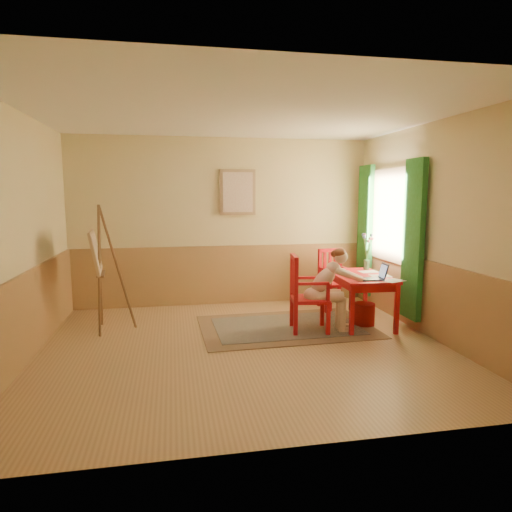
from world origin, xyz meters
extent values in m
cube|color=tan|center=(0.00, 0.00, -0.01)|extent=(5.00, 4.50, 0.02)
cube|color=white|center=(0.00, 0.00, 2.81)|extent=(5.00, 4.50, 0.02)
cube|color=#DFC988|center=(0.00, 2.26, 1.40)|extent=(5.00, 0.02, 2.80)
cube|color=#DFC988|center=(0.00, -2.26, 1.40)|extent=(5.00, 0.02, 2.80)
cube|color=#DFC988|center=(-2.51, 0.00, 1.40)|extent=(0.02, 4.50, 2.80)
cube|color=#DFC988|center=(2.51, 0.00, 1.40)|extent=(0.02, 4.50, 2.80)
cube|color=tan|center=(0.00, 2.23, 0.50)|extent=(5.00, 0.04, 1.00)
cube|color=tan|center=(-2.48, 0.00, 0.50)|extent=(0.04, 4.50, 1.00)
cube|color=tan|center=(2.48, 0.00, 0.50)|extent=(0.04, 4.50, 1.00)
cube|color=white|center=(2.47, 1.10, 1.55)|extent=(0.02, 1.00, 1.30)
cube|color=tan|center=(2.45, 1.10, 1.55)|extent=(0.03, 1.12, 1.42)
cube|color=green|center=(2.40, 0.32, 1.25)|extent=(0.08, 0.45, 2.20)
cube|color=green|center=(2.40, 1.88, 1.25)|extent=(0.08, 0.45, 2.20)
cube|color=tan|center=(0.25, 2.21, 1.90)|extent=(0.60, 0.04, 0.76)
cube|color=beige|center=(0.25, 2.19, 1.90)|extent=(0.50, 0.02, 0.66)
cube|color=#8C7251|center=(0.71, 0.68, 0.01)|extent=(2.44, 1.67, 0.01)
cube|color=#131D31|center=(0.71, 0.68, 0.01)|extent=(2.03, 1.26, 0.01)
cube|color=red|center=(1.80, 0.67, 0.70)|extent=(0.78, 1.23, 0.04)
cube|color=red|center=(1.80, 0.67, 0.63)|extent=(0.67, 1.13, 0.10)
cube|color=red|center=(1.46, 0.14, 0.34)|extent=(0.06, 0.06, 0.68)
cube|color=red|center=(2.08, 0.11, 0.34)|extent=(0.06, 0.06, 0.68)
cube|color=red|center=(1.51, 1.24, 0.34)|extent=(0.06, 0.06, 0.68)
cube|color=red|center=(2.14, 1.21, 0.34)|extent=(0.06, 0.06, 0.68)
cube|color=red|center=(0.97, 0.44, 0.45)|extent=(0.55, 0.53, 0.05)
cube|color=red|center=(0.73, 0.27, 0.21)|extent=(0.06, 0.06, 0.43)
cube|color=red|center=(1.16, 0.20, 0.21)|extent=(0.06, 0.06, 0.43)
cube|color=red|center=(0.79, 0.67, 0.21)|extent=(0.06, 0.06, 0.43)
cube|color=red|center=(1.22, 0.61, 0.21)|extent=(0.06, 0.06, 0.43)
cube|color=red|center=(0.73, 0.27, 0.77)|extent=(0.06, 0.06, 0.58)
cube|color=red|center=(0.79, 0.67, 0.77)|extent=(0.06, 0.06, 0.58)
cube|color=red|center=(0.76, 0.47, 1.03)|extent=(0.12, 0.47, 0.06)
cube|color=red|center=(0.74, 0.36, 0.75)|extent=(0.04, 0.05, 0.48)
cube|color=red|center=(0.76, 0.47, 0.75)|extent=(0.04, 0.05, 0.48)
cube|color=red|center=(0.77, 0.57, 0.75)|extent=(0.04, 0.05, 0.48)
cube|color=red|center=(0.94, 0.23, 0.71)|extent=(0.44, 0.10, 0.04)
cube|color=red|center=(1.15, 0.21, 0.59)|extent=(0.05, 0.05, 0.23)
cube|color=red|center=(1.00, 0.64, 0.71)|extent=(0.44, 0.10, 0.04)
cube|color=red|center=(1.21, 0.62, 0.59)|extent=(0.05, 0.05, 0.23)
cube|color=red|center=(1.77, 1.58, 0.41)|extent=(0.48, 0.50, 0.04)
cube|color=red|center=(1.56, 1.75, 0.20)|extent=(0.05, 0.05, 0.39)
cube|color=red|center=(1.61, 1.36, 0.20)|extent=(0.05, 0.05, 0.39)
cube|color=red|center=(1.93, 1.80, 0.20)|extent=(0.05, 0.05, 0.39)
cube|color=red|center=(1.98, 1.40, 0.20)|extent=(0.05, 0.05, 0.39)
cube|color=red|center=(1.56, 1.75, 0.70)|extent=(0.05, 0.05, 0.53)
cube|color=red|center=(1.93, 1.80, 0.70)|extent=(0.05, 0.05, 0.53)
cube|color=red|center=(1.74, 1.77, 0.94)|extent=(0.43, 0.10, 0.06)
cube|color=red|center=(1.65, 1.76, 0.69)|extent=(0.05, 0.03, 0.44)
cube|color=red|center=(1.74, 1.77, 0.69)|extent=(0.05, 0.03, 0.44)
cube|color=red|center=(1.84, 1.79, 0.69)|extent=(0.05, 0.03, 0.44)
cube|color=red|center=(1.58, 1.55, 0.65)|extent=(0.09, 0.40, 0.03)
cube|color=red|center=(1.60, 1.37, 0.54)|extent=(0.04, 0.04, 0.21)
cube|color=red|center=(1.96, 1.60, 0.65)|extent=(0.09, 0.40, 0.03)
cube|color=red|center=(1.98, 1.41, 0.54)|extent=(0.04, 0.04, 0.21)
ellipsoid|color=beige|center=(1.02, 0.43, 0.51)|extent=(0.30, 0.36, 0.21)
cylinder|color=beige|center=(1.20, 0.32, 0.50)|extent=(0.42, 0.20, 0.14)
cylinder|color=beige|center=(1.22, 0.48, 0.50)|extent=(0.42, 0.20, 0.14)
cylinder|color=beige|center=(1.39, 0.29, 0.26)|extent=(0.12, 0.12, 0.46)
cylinder|color=beige|center=(1.41, 0.46, 0.26)|extent=(0.12, 0.12, 0.46)
cube|color=beige|center=(1.44, 0.29, 0.03)|extent=(0.20, 0.11, 0.07)
cube|color=beige|center=(1.47, 0.45, 0.03)|extent=(0.20, 0.11, 0.07)
ellipsoid|color=beige|center=(1.15, 0.41, 0.71)|extent=(0.47, 0.32, 0.48)
ellipsoid|color=beige|center=(1.29, 0.39, 0.88)|extent=(0.22, 0.30, 0.16)
sphere|color=beige|center=(1.38, 0.38, 1.03)|extent=(0.21, 0.21, 0.18)
ellipsoid|color=brown|center=(1.36, 0.38, 1.09)|extent=(0.19, 0.20, 0.13)
sphere|color=brown|center=(1.29, 0.39, 1.08)|extent=(0.11, 0.11, 0.10)
cylinder|color=beige|center=(1.35, 0.25, 0.84)|extent=(0.21, 0.13, 0.14)
cylinder|color=beige|center=(1.56, 0.24, 0.76)|extent=(0.27, 0.09, 0.16)
sphere|color=beige|center=(1.44, 0.22, 0.81)|extent=(0.09, 0.09, 0.08)
sphere|color=beige|center=(1.68, 0.25, 0.71)|extent=(0.08, 0.08, 0.07)
cylinder|color=beige|center=(1.39, 0.51, 0.84)|extent=(0.20, 0.09, 0.14)
cylinder|color=beige|center=(1.59, 0.46, 0.76)|extent=(0.27, 0.16, 0.16)
sphere|color=beige|center=(1.48, 0.51, 0.81)|extent=(0.09, 0.09, 0.08)
sphere|color=beige|center=(1.70, 0.42, 0.71)|extent=(0.08, 0.08, 0.07)
cube|color=#1E2338|center=(1.79, 0.30, 0.73)|extent=(0.31, 0.23, 0.02)
cube|color=#2D3342|center=(1.79, 0.30, 0.73)|extent=(0.27, 0.19, 0.00)
cube|color=#1E2338|center=(1.97, 0.29, 0.84)|extent=(0.08, 0.22, 0.20)
cube|color=#99BFF2|center=(1.95, 0.29, 0.83)|extent=(0.06, 0.18, 0.16)
cube|color=white|center=(2.05, 0.16, 0.72)|extent=(0.34, 0.29, 0.00)
cube|color=white|center=(2.02, 0.87, 0.72)|extent=(0.29, 0.21, 0.00)
cube|color=white|center=(1.59, 1.00, 0.72)|extent=(0.34, 0.32, 0.00)
cube|color=white|center=(2.04, 0.52, 0.72)|extent=(0.30, 0.22, 0.00)
cylinder|color=#3F724C|center=(2.08, 1.08, 0.79)|extent=(0.12, 0.12, 0.15)
cylinder|color=#3F7233|center=(2.08, 1.14, 1.05)|extent=(0.02, 0.13, 0.40)
sphere|color=#728CD8|center=(2.07, 1.21, 1.24)|extent=(0.08, 0.08, 0.06)
cylinder|color=#3F7233|center=(2.05, 1.06, 1.06)|extent=(0.08, 0.07, 0.42)
sphere|color=pink|center=(2.01, 1.03, 1.26)|extent=(0.05, 0.05, 0.04)
cylinder|color=#3F7233|center=(2.10, 1.10, 1.00)|extent=(0.04, 0.04, 0.31)
sphere|color=pink|center=(2.11, 1.11, 1.15)|extent=(0.06, 0.06, 0.05)
cylinder|color=#3F7233|center=(2.04, 1.04, 1.04)|extent=(0.10, 0.09, 0.39)
sphere|color=#728CD8|center=(1.99, 1.00, 1.23)|extent=(0.07, 0.07, 0.05)
cylinder|color=#3F7233|center=(2.13, 1.11, 1.02)|extent=(0.11, 0.05, 0.34)
sphere|color=pink|center=(2.18, 1.13, 1.19)|extent=(0.06, 0.06, 0.05)
cylinder|color=#3F7233|center=(2.11, 1.10, 1.02)|extent=(0.06, 0.03, 0.35)
sphere|color=pink|center=(2.13, 1.11, 1.20)|extent=(0.06, 0.06, 0.05)
cylinder|color=#3F7233|center=(2.13, 1.11, 1.05)|extent=(0.10, 0.07, 0.39)
sphere|color=#728CD8|center=(2.17, 1.14, 1.24)|extent=(0.06, 0.06, 0.05)
cylinder|color=#9E1314|center=(1.83, 0.57, 0.16)|extent=(0.38, 0.38, 0.32)
cylinder|color=brown|center=(-1.81, 0.88, 0.86)|extent=(0.05, 0.32, 1.73)
cylinder|color=brown|center=(-1.84, 1.16, 0.86)|extent=(0.12, 0.32, 1.73)
cylinder|color=brown|center=(-1.59, 1.05, 0.86)|extent=(0.45, 0.08, 1.74)
cylinder|color=brown|center=(-1.85, 1.02, 0.79)|extent=(0.08, 0.49, 0.03)
cube|color=brown|center=(-1.79, 1.03, 0.79)|extent=(0.11, 0.53, 0.03)
cube|color=tan|center=(-1.87, 1.02, 1.10)|extent=(0.21, 0.78, 0.58)
cube|color=beige|center=(-1.85, 1.02, 1.10)|extent=(0.17, 0.70, 0.50)
camera|label=1|loc=(-0.84, -5.23, 1.87)|focal=31.20mm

